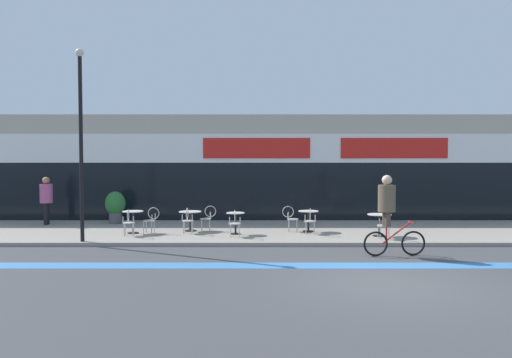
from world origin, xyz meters
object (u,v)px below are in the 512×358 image
(bistro_table_1, at_px, (190,217))
(cafe_chair_0_near, at_px, (129,221))
(cafe_chair_2_near, at_px, (235,221))
(planter_pot, at_px, (116,206))
(cafe_chair_4_near, at_px, (384,223))
(lamp_post, at_px, (81,132))
(cafe_chair_0_side, at_px, (151,218))
(cafe_chair_1_side, at_px, (208,216))
(cyclist_1, at_px, (389,208))
(bistro_table_3, at_px, (309,217))
(cafe_chair_1_near, at_px, (188,219))
(bistro_table_4, at_px, (380,220))
(cafe_chair_3_side, at_px, (291,217))
(pedestrian_near_end, at_px, (47,196))
(bistro_table_0, at_px, (133,217))
(bistro_table_2, at_px, (236,219))
(cafe_chair_3_near, at_px, (310,219))

(bistro_table_1, distance_m, cafe_chair_0_near, 2.22)
(bistro_table_1, distance_m, cafe_chair_2_near, 2.14)
(cafe_chair_2_near, distance_m, planter_pot, 5.97)
(cafe_chair_4_near, height_order, lamp_post, lamp_post)
(cafe_chair_0_side, distance_m, cafe_chair_1_side, 1.98)
(cyclist_1, bearing_deg, cafe_chair_0_near, 155.75)
(bistro_table_3, xyz_separation_m, lamp_post, (-7.27, -2.08, 2.87))
(cafe_chair_1_near, xyz_separation_m, cyclist_1, (6.01, -3.27, 0.70))
(cafe_chair_0_side, distance_m, planter_pot, 3.27)
(cyclist_1, bearing_deg, bistro_table_1, 141.87)
(bistro_table_4, xyz_separation_m, cafe_chair_3_side, (-2.87, 1.07, -0.01))
(cafe_chair_1_near, xyz_separation_m, lamp_post, (-3.07, -1.57, 2.88))
(cafe_chair_2_near, distance_m, pedestrian_near_end, 8.09)
(bistro_table_0, height_order, cafe_chair_3_side, cafe_chair_3_side)
(cyclist_1, bearing_deg, planter_pot, 142.09)
(bistro_table_1, relative_size, cafe_chair_0_near, 0.88)
(cafe_chair_3_side, bearing_deg, bistro_table_2, -155.03)
(cafe_chair_3_near, bearing_deg, planter_pot, 75.15)
(bistro_table_4, bearing_deg, cafe_chair_1_near, 175.09)
(cafe_chair_1_side, height_order, cafe_chair_4_near, same)
(cafe_chair_2_near, bearing_deg, cafe_chair_0_near, 84.21)
(bistro_table_3, bearing_deg, cafe_chair_0_near, -170.25)
(cafe_chair_0_near, bearing_deg, cafe_chair_3_near, -93.62)
(cafe_chair_3_side, xyz_separation_m, planter_pot, (-6.81, 2.16, 0.19))
(cafe_chair_2_near, bearing_deg, planter_pot, 52.49)
(cafe_chair_0_near, xyz_separation_m, cyclist_1, (7.90, -2.74, 0.70))
(cafe_chair_2_near, height_order, pedestrian_near_end, pedestrian_near_end)
(bistro_table_1, bearing_deg, cafe_chair_3_near, -10.05)
(bistro_table_3, bearing_deg, pedestrian_near_end, 169.76)
(bistro_table_3, bearing_deg, cafe_chair_4_near, -36.96)
(cafe_chair_1_side, bearing_deg, pedestrian_near_end, -22.69)
(bistro_table_2, xyz_separation_m, bistro_table_3, (2.55, 0.62, 0.00))
(bistro_table_3, distance_m, cafe_chair_4_near, 2.81)
(cafe_chair_4_near, bearing_deg, bistro_table_4, 0.82)
(cafe_chair_0_near, height_order, cafe_chair_3_near, same)
(bistro_table_3, bearing_deg, bistro_table_0, -176.04)
(bistro_table_4, bearing_deg, bistro_table_1, 169.62)
(lamp_post, bearing_deg, cafe_chair_0_near, 41.16)
(cafe_chair_1_near, xyz_separation_m, pedestrian_near_end, (-5.82, 2.32, 0.59))
(bistro_table_1, height_order, planter_pot, planter_pot)
(bistro_table_0, distance_m, cafe_chair_4_near, 8.44)
(cafe_chair_0_side, distance_m, cafe_chair_3_near, 5.47)
(bistro_table_4, height_order, cafe_chair_2_near, cafe_chair_2_near)
(cafe_chair_0_near, bearing_deg, lamp_post, 123.57)
(cafe_chair_1_side, distance_m, cyclist_1, 6.69)
(cafe_chair_0_near, xyz_separation_m, cafe_chair_4_near, (8.33, -0.64, 0.00))
(bistro_table_0, bearing_deg, pedestrian_near_end, 150.35)
(planter_pot, distance_m, cyclist_1, 11.02)
(bistro_table_4, xyz_separation_m, lamp_post, (-9.51, -1.02, 2.86))
(bistro_table_0, bearing_deg, cyclist_1, -23.02)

